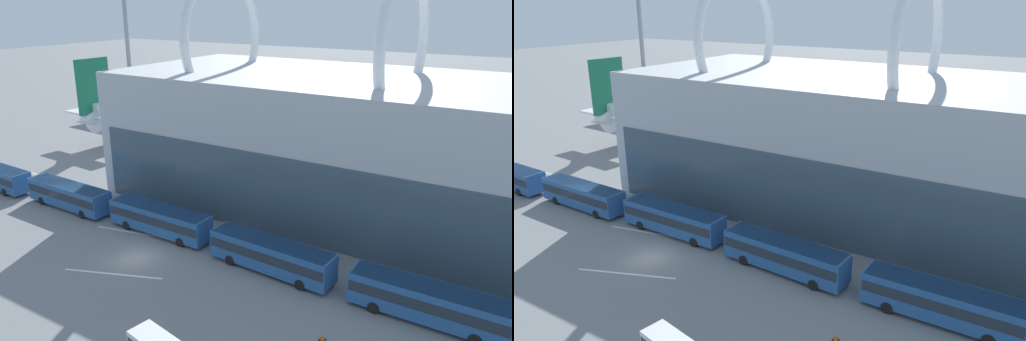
# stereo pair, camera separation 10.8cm
# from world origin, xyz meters

# --- Properties ---
(ground_plane) EXTENTS (440.00, 440.00, 0.00)m
(ground_plane) POSITION_xyz_m (0.00, 0.00, 0.00)
(ground_plane) COLOR slate
(airliner_at_gate_near) EXTENTS (38.02, 37.69, 14.99)m
(airliner_at_gate_near) POSITION_xyz_m (-33.01, 39.73, 5.06)
(airliner_at_gate_near) COLOR white
(airliner_at_gate_near) RESTS_ON ground_plane
(airliner_at_gate_far) EXTENTS (40.57, 42.39, 15.19)m
(airliner_at_gate_far) POSITION_xyz_m (13.87, 38.40, 4.91)
(airliner_at_gate_far) COLOR silver
(airliner_at_gate_far) RESTS_ON ground_plane
(shuttle_bus_1) EXTENTS (12.39, 3.01, 3.02)m
(shuttle_bus_1) POSITION_xyz_m (-15.85, 5.06, 1.79)
(shuttle_bus_1) COLOR #285693
(shuttle_bus_1) RESTS_ON ground_plane
(shuttle_bus_2) EXTENTS (12.35, 2.83, 3.02)m
(shuttle_bus_2) POSITION_xyz_m (-1.71, 5.50, 1.79)
(shuttle_bus_2) COLOR #285693
(shuttle_bus_2) RESTS_ON ground_plane
(shuttle_bus_3) EXTENTS (12.45, 3.33, 3.02)m
(shuttle_bus_3) POSITION_xyz_m (12.44, 4.89, 1.79)
(shuttle_bus_3) COLOR #285693
(shuttle_bus_3) RESTS_ON ground_plane
(shuttle_bus_4) EXTENTS (12.33, 2.77, 3.02)m
(shuttle_bus_4) POSITION_xyz_m (26.58, 4.76, 1.79)
(shuttle_bus_4) COLOR #285693
(shuttle_bus_4) RESTS_ON ground_plane
(floodlight_mast) EXTENTS (2.79, 2.79, 29.05)m
(floodlight_mast) POSITION_xyz_m (-17.42, 18.16, 19.86)
(floodlight_mast) COLOR gray
(floodlight_mast) RESTS_ON ground_plane
(lane_stripe_2) EXTENTS (10.53, 0.30, 0.01)m
(lane_stripe_2) POSITION_xyz_m (-33.42, 10.75, 0.00)
(lane_stripe_2) COLOR silver
(lane_stripe_2) RESTS_ON ground_plane
(lane_stripe_4) EXTENTS (9.46, 2.26, 0.01)m
(lane_stripe_4) POSITION_xyz_m (-4.14, 4.15, 0.00)
(lane_stripe_4) COLOR silver
(lane_stripe_4) RESTS_ON ground_plane
(lane_stripe_5) EXTENTS (8.98, 3.72, 0.01)m
(lane_stripe_5) POSITION_xyz_m (0.29, -3.22, 0.00)
(lane_stripe_5) COLOR silver
(lane_stripe_5) RESTS_ON ground_plane
(traffic_cone_0) EXTENTS (0.46, 0.46, 0.58)m
(traffic_cone_0) POSITION_xyz_m (20.70, -1.74, 0.28)
(traffic_cone_0) COLOR black
(traffic_cone_0) RESTS_ON ground_plane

